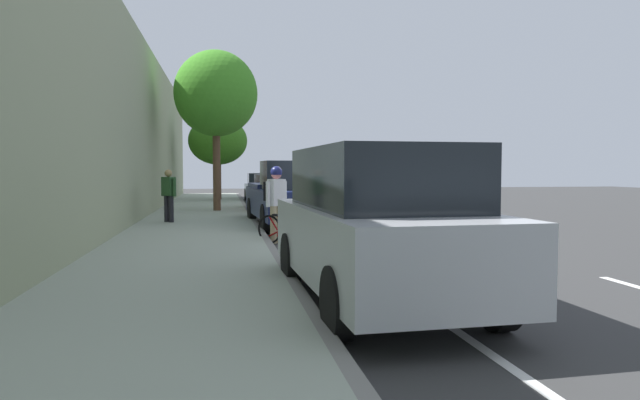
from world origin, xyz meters
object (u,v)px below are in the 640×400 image
Objects in this scene: parked_sedan_red_second at (277,194)px; bicycle_at_curb at (287,230)px; cyclist_with_backpack at (276,196)px; pedestrian_on_phone at (169,193)px; street_tree_mid_block at (216,94)px; parked_pickup_dark_blue_mid at (289,197)px; street_tree_near_cyclist at (218,141)px; parked_sedan_green_nearest at (263,188)px; parked_suv_silver_far at (377,223)px.

parked_sedan_red_second is 3.58× the size of bicycle_at_curb.
cyclist_with_backpack reaches higher than pedestrian_on_phone.
street_tree_mid_block is (2.34, 0.59, 3.80)m from parked_sedan_red_second.
parked_pickup_dark_blue_mid is 3.50m from cyclist_with_backpack.
street_tree_near_cyclist is at bearing -81.03° from parked_pickup_dark_blue_mid.
parked_sedan_green_nearest is 2.46× the size of cyclist_with_backpack.
parked_suv_silver_far is at bearing 96.68° from cyclist_with_backpack.
street_tree_near_cyclist reaches higher than bicycle_at_curb.
parked_sedan_green_nearest is 3.38m from street_tree_near_cyclist.
street_tree_mid_block reaches higher than parked_pickup_dark_blue_mid.
street_tree_near_cyclist is at bearing -96.06° from pedestrian_on_phone.
bicycle_at_curb is at bearing -84.91° from parked_suv_silver_far.
bicycle_at_curb is at bearing 82.64° from parked_pickup_dark_blue_mid.
parked_pickup_dark_blue_mid reaches higher than pedestrian_on_phone.
parked_pickup_dark_blue_mid reaches higher than cyclist_with_backpack.
street_tree_near_cyclist reaches higher than parked_sedan_red_second.
parked_suv_silver_far reaches higher than parked_sedan_red_second.
street_tree_near_cyclist reaches higher than cyclist_with_backpack.
parked_suv_silver_far is at bearing 89.52° from parked_sedan_green_nearest.
parked_pickup_dark_blue_mid is at bearing -97.36° from bicycle_at_curb.
cyclist_with_backpack is at bearing -65.60° from bicycle_at_curb.
cyclist_with_backpack is at bearing 99.28° from street_tree_mid_block.
parked_sedan_red_second is 1.05× the size of street_tree_near_cyclist.
parked_sedan_red_second is 0.95× the size of parked_suv_silver_far.
street_tree_near_cyclist is at bearing -72.98° from parked_sedan_red_second.
parked_sedan_red_second is 9.77m from bicycle_at_curb.
parked_sedan_green_nearest is 0.73× the size of street_tree_mid_block.
bicycle_at_curb is (0.71, 9.73, -0.39)m from parked_sedan_red_second.
parked_sedan_green_nearest is 17.42m from bicycle_at_curb.
pedestrian_on_phone reaches higher than parked_sedan_green_nearest.
bicycle_at_curb is 10.19m from street_tree_mid_block.
parked_suv_silver_far is at bearing 95.29° from street_tree_near_cyclist.
street_tree_mid_block is (2.13, -14.79, 3.52)m from parked_suv_silver_far.
parked_suv_silver_far reaches higher than cyclist_with_backpack.
parked_sedan_red_second is 2.52× the size of cyclist_with_backpack.
street_tree_mid_block reaches higher than bicycle_at_curb.
parked_sedan_green_nearest is at bearing -106.03° from pedestrian_on_phone.
parked_sedan_red_second is 0.83× the size of parked_pickup_dark_blue_mid.
street_tree_mid_block is at bearing -79.89° from bicycle_at_curb.
parked_sedan_green_nearest is at bearing -90.83° from parked_pickup_dark_blue_mid.
street_tree_near_cyclist is 8.36m from street_tree_mid_block.
parked_sedan_red_second is at bearing -125.61° from pedestrian_on_phone.
street_tree_near_cyclist reaches higher than parked_pickup_dark_blue_mid.
parked_sedan_green_nearest is 0.98× the size of parked_sedan_red_second.
parked_pickup_dark_blue_mid is 6.74m from street_tree_mid_block.
pedestrian_on_phone is (1.36, 12.84, -2.17)m from street_tree_near_cyclist.
pedestrian_on_phone is (2.99, -4.56, 0.67)m from bicycle_at_curb.
parked_pickup_dark_blue_mid is 4.29× the size of bicycle_at_curb.
street_tree_mid_block is at bearing 90.00° from street_tree_near_cyclist.
pedestrian_on_phone reaches higher than parked_sedan_red_second.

